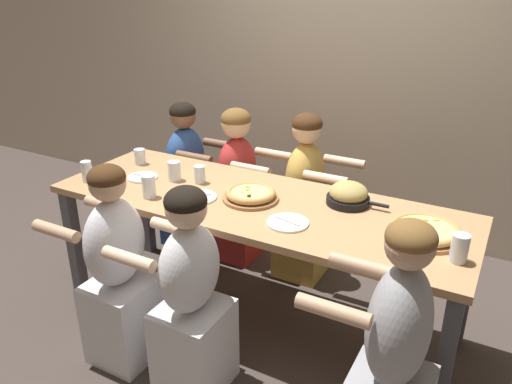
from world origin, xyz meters
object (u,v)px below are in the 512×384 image
object	(u,v)px
drinking_glass_a	(174,171)
drinking_glass_d	(149,187)
diner_near_center	(191,302)
diner_far_left	(187,181)
pizza_board_main	(251,195)
empty_plate_b	(143,177)
empty_plate_c	(198,197)
drinking_glass_b	(200,176)
drinking_glass_e	(87,173)
diner_far_center	(304,204)
drinking_glass_f	(140,157)
diner_near_right	(392,367)
drinking_glass_c	(459,250)
diner_far_midleft	(238,190)
skillet_bowl	(348,195)
empty_plate_a	(288,223)
pizza_board_second	(425,231)
diner_near_midleft	(118,276)

from	to	relation	value
drinking_glass_a	drinking_glass_d	size ratio (longest dim) A/B	0.91
drinking_glass_a	drinking_glass_d	world-z (taller)	drinking_glass_d
diner_near_center	diner_far_left	world-z (taller)	diner_far_left
pizza_board_main	diner_near_center	size ratio (longest dim) A/B	0.28
empty_plate_b	empty_plate_c	size ratio (longest dim) A/B	0.86
drinking_glass_b	drinking_glass_e	world-z (taller)	drinking_glass_e
drinking_glass_e	diner_far_center	world-z (taller)	diner_far_center
drinking_glass_b	diner_far_left	world-z (taller)	diner_far_left
drinking_glass_f	diner_near_right	size ratio (longest dim) A/B	0.09
drinking_glass_f	diner_far_center	distance (m)	1.14
drinking_glass_a	diner_far_left	world-z (taller)	diner_far_left
pizza_board_main	drinking_glass_c	xyz separation A→B (m)	(1.11, -0.14, 0.03)
pizza_board_main	diner_far_midleft	world-z (taller)	diner_far_midleft
skillet_bowl	empty_plate_a	size ratio (longest dim) A/B	1.60
skillet_bowl	diner_far_center	distance (m)	0.69
diner_far_center	skillet_bowl	bearing A→B (deg)	45.47
empty_plate_a	drinking_glass_f	xyz separation A→B (m)	(-1.23, 0.32, 0.05)
empty_plate_a	diner_far_center	bearing A→B (deg)	107.04
diner_far_midleft	pizza_board_main	bearing A→B (deg)	36.25
skillet_bowl	drinking_glass_e	world-z (taller)	drinking_glass_e
pizza_board_main	drinking_glass_e	distance (m)	1.03
drinking_glass_b	drinking_glass_d	bearing A→B (deg)	-112.23
pizza_board_second	empty_plate_a	xyz separation A→B (m)	(-0.63, -0.19, -0.02)
empty_plate_c	pizza_board_main	bearing A→B (deg)	24.79
skillet_bowl	diner_far_center	xyz separation A→B (m)	(-0.43, 0.42, -0.32)
empty_plate_c	diner_far_center	distance (m)	0.87
drinking_glass_a	diner_far_center	world-z (taller)	diner_far_center
empty_plate_b	empty_plate_c	xyz separation A→B (m)	(0.48, -0.09, -0.00)
skillet_bowl	diner_far_left	size ratio (longest dim) A/B	0.31
drinking_glass_f	diner_far_center	size ratio (longest dim) A/B	0.09
pizza_board_main	pizza_board_second	distance (m)	0.94
diner_far_center	pizza_board_main	bearing A→B (deg)	-5.66
empty_plate_c	drinking_glass_d	xyz separation A→B (m)	(-0.25, -0.12, 0.05)
empty_plate_b	diner_far_midleft	size ratio (longest dim) A/B	0.17
pizza_board_main	skillet_bowl	bearing A→B (deg)	22.71
diner_near_right	drinking_glass_e	bearing A→B (deg)	79.14
drinking_glass_a	diner_near_right	bearing A→B (deg)	-22.97
empty_plate_a	empty_plate_b	xyz separation A→B (m)	(-1.05, 0.13, 0.00)
pizza_board_second	drinking_glass_c	world-z (taller)	drinking_glass_c
pizza_board_main	empty_plate_b	xyz separation A→B (m)	(-0.75, -0.04, -0.02)
diner_near_midleft	diner_far_midleft	distance (m)	1.25
empty_plate_a	drinking_glass_f	size ratio (longest dim) A/B	2.08
drinking_glass_d	empty_plate_b	bearing A→B (deg)	137.73
drinking_glass_a	drinking_glass_f	world-z (taller)	drinking_glass_a
diner_near_midleft	diner_far_center	distance (m)	1.35
drinking_glass_b	drinking_glass_c	world-z (taller)	drinking_glass_c
drinking_glass_b	diner_near_midleft	world-z (taller)	diner_near_midleft
drinking_glass_b	pizza_board_second	bearing A→B (deg)	-2.04
drinking_glass_f	drinking_glass_b	bearing A→B (deg)	-8.93
drinking_glass_e	drinking_glass_f	xyz separation A→B (m)	(0.08, 0.39, -0.00)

